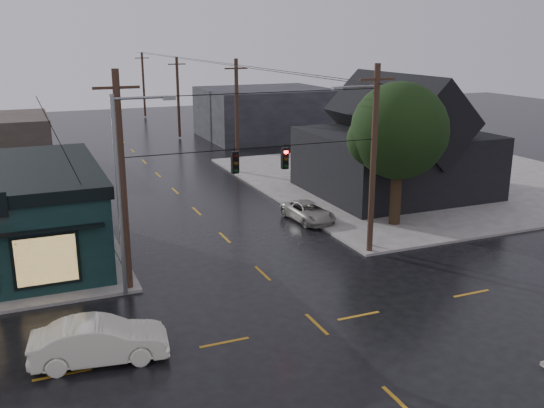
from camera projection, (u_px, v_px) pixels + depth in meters
name	position (u px, v px, depth m)	size (l,w,h in m)	color
ground_plane	(317.00, 324.00, 25.00)	(160.00, 160.00, 0.00)	black
sidewalk_ne	(424.00, 178.00, 50.18)	(28.00, 28.00, 0.15)	slate
ne_building	(396.00, 134.00, 44.47)	(12.60, 11.60, 8.75)	black
corner_tree	(399.00, 131.00, 36.31)	(5.89, 5.89, 8.77)	black
utility_pole_nw	(130.00, 290.00, 28.36)	(2.00, 0.32, 10.15)	black
utility_pole_ne	(369.00, 253.00, 33.19)	(2.00, 0.32, 10.15)	black
utility_pole_far_a	(238.00, 173.00, 52.29)	(2.00, 0.32, 9.65)	black
utility_pole_far_b	(180.00, 138.00, 70.05)	(2.00, 0.32, 9.15)	black
utility_pole_far_c	(145.00, 117.00, 87.82)	(2.00, 0.32, 9.15)	black
span_signal_assembly	(260.00, 160.00, 29.27)	(13.00, 0.48, 1.23)	black
streetlight_nw	(126.00, 297.00, 27.62)	(5.40, 0.30, 9.15)	gray
streetlight_ne	(370.00, 248.00, 33.99)	(5.40, 0.30, 9.15)	gray
bg_building_east	(265.00, 113.00, 70.16)	(14.00, 12.00, 5.60)	black
sedan_cream	(100.00, 341.00, 21.98)	(1.70, 4.89, 1.61)	#EAE9CD
suv_silver	(308.00, 212.00, 38.71)	(2.02, 4.38, 1.22)	gray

